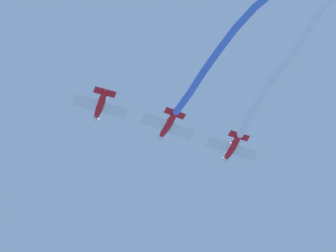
% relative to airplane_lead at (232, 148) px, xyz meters
% --- Properties ---
extents(airplane_lead, '(5.70, 5.52, 1.63)m').
position_rel_airplane_lead_xyz_m(airplane_lead, '(0.00, 0.00, 0.00)').
color(airplane_lead, red).
extents(smoke_trail_lead, '(13.62, 17.36, 4.66)m').
position_rel_airplane_lead_xyz_m(smoke_trail_lead, '(8.09, 9.98, 1.69)').
color(smoke_trail_lead, white).
extents(airplane_left_wing, '(5.92, 5.29, 1.63)m').
position_rel_airplane_lead_xyz_m(airplane_left_wing, '(6.21, -5.69, 0.30)').
color(airplane_left_wing, red).
extents(smoke_trail_left_wing, '(11.72, 22.03, 2.26)m').
position_rel_airplane_lead_xyz_m(smoke_trail_left_wing, '(14.06, 6.33, 0.77)').
color(smoke_trail_left_wing, '#4C75DB').
extents(airplane_right_wing, '(5.53, 5.68, 1.63)m').
position_rel_airplane_lead_xyz_m(airplane_right_wing, '(12.41, -11.37, 0.00)').
color(airplane_right_wing, red).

